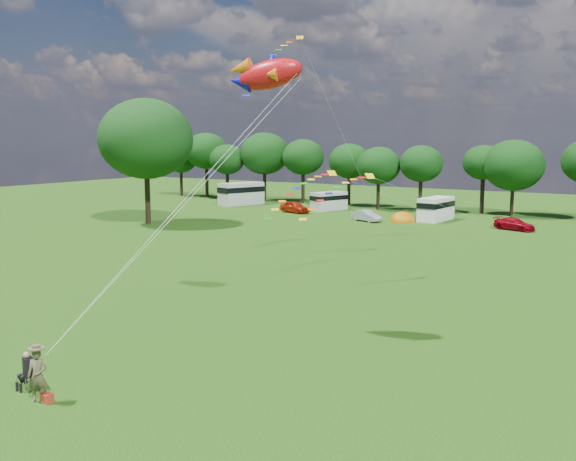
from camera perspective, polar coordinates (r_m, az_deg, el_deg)
The scene contains 17 objects.
ground_plane at distance 30.52m, azimuth -8.01°, elevation -9.31°, with size 180.00×180.00×0.00m, color black.
tree_line at distance 78.50m, azimuth 21.93°, elevation 5.62°, with size 102.98×10.98×10.27m.
big_tree at distance 70.01m, azimuth -12.53°, elevation 7.95°, with size 10.00×10.00×13.28m.
car_a at distance 78.65m, azimuth 0.62°, elevation 2.10°, with size 1.69×4.28×1.43m, color #A9220A.
car_b at distance 71.12m, azimuth 6.99°, elevation 1.30°, with size 1.29×3.45×1.22m, color #A0A3A9.
car_c at distance 67.83m, azimuth 19.48°, elevation 0.54°, with size 1.69×4.03×1.21m, color maroon.
campervan_a at distance 88.22m, azimuth -4.18°, elevation 3.35°, with size 4.49×6.69×3.02m.
campervan_b at distance 81.48m, azimuth 3.66°, elevation 2.68°, with size 3.61×5.15×2.32m.
campervan_c at distance 73.14m, azimuth 13.02°, elevation 1.95°, with size 2.74×5.45×2.58m.
tent_orange at distance 71.60m, azimuth 10.13°, elevation 0.80°, with size 2.80×3.06×2.19m.
kite_flyer at distance 24.48m, azimuth -21.37°, elevation -11.92°, with size 0.70×0.46×1.93m, color brown.
camp_chair at distance 25.93m, azimuth -22.11°, elevation -11.12°, with size 0.73×0.75×1.40m.
kite_bag at distance 24.64m, azimuth -20.62°, elevation -13.74°, with size 0.46×0.30×0.32m, color #A42E1A.
fish_kite at distance 29.89m, azimuth -2.09°, elevation 13.69°, with size 3.77×2.11×1.97m.
streamer_kite_a at distance 60.97m, azimuth -0.95°, elevation 15.24°, with size 3.43×5.56×5.79m.
streamer_kite_b at distance 52.00m, azimuth 1.56°, elevation 3.89°, with size 4.35×4.81×3.84m.
streamer_kite_c at distance 41.06m, azimuth 4.93°, elevation 3.72°, with size 3.09×4.92×2.78m.
Camera 1 is at (18.69, -22.31, 9.18)m, focal length 40.00 mm.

